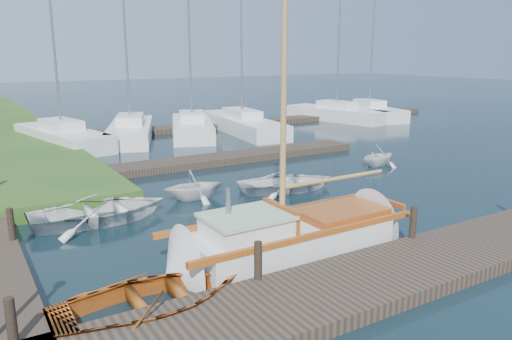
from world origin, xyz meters
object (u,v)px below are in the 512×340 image
tender_b (194,183)px  tender_d (379,154)px  dinghy (152,294)px  marina_boat_3 (242,123)px  mooring_post_0 (11,322)px  sailboat (294,238)px  tender_c (287,180)px  marina_boat_6 (369,111)px  marina_boat_1 (131,129)px  marina_boat_0 (62,135)px  marina_boat_5 (336,112)px  tender_a (99,208)px  mooring_post_1 (258,260)px  mooring_post_4 (11,224)px  marina_boat_2 (192,126)px  mooring_post_2 (413,222)px

tender_b → tender_d: bearing=-81.9°
dinghy → marina_boat_3: 22.17m
mooring_post_0 → sailboat: 6.54m
tender_c → marina_boat_6: (16.56, 13.18, 0.20)m
tender_b → marina_boat_1: 12.76m
mooring_post_0 → tender_d: mooring_post_0 is taller
tender_c → marina_boat_0: 14.13m
tender_b → marina_boat_0: marina_boat_0 is taller
marina_boat_1 → marina_boat_5: bearing=-67.4°
tender_d → dinghy: bearing=112.3°
tender_a → tender_d: 12.31m
tender_a → tender_d: size_ratio=1.97×
mooring_post_1 → marina_boat_5: marina_boat_5 is taller
mooring_post_4 → tender_b: mooring_post_4 is taller
mooring_post_0 → tender_d: (15.17, 7.35, -0.18)m
marina_boat_2 → marina_boat_5: 11.78m
dinghy → tender_b: tender_b is taller
mooring_post_0 → marina_boat_5: size_ratio=0.07×
mooring_post_0 → tender_b: bearing=47.8°
marina_boat_2 → marina_boat_3: bearing=-72.9°
mooring_post_0 → mooring_post_1: (4.50, 0.00, 0.00)m
tender_b → marina_boat_3: size_ratio=0.18×
mooring_post_2 → marina_boat_0: bearing=103.6°
marina_boat_2 → mooring_post_4: bearing=163.6°
tender_a → marina_boat_2: 15.43m
mooring_post_0 → mooring_post_1: size_ratio=1.00×
sailboat → tender_a: bearing=125.3°
tender_b → tender_c: 3.38m
tender_b → marina_boat_2: (5.37, 12.13, 0.03)m
marina_boat_1 → tender_a: bearing=-179.8°
mooring_post_4 → sailboat: bearing=-31.6°
dinghy → marina_boat_5: 28.61m
mooring_post_2 → tender_d: size_ratio=0.40×
marina_boat_2 → marina_boat_5: marina_boat_5 is taller
mooring_post_1 → tender_b: mooring_post_1 is taller
tender_b → marina_boat_0: 12.60m
tender_b → marina_boat_2: 13.26m
marina_boat_2 → mooring_post_0: bearing=170.6°
marina_boat_6 → mooring_post_2: bearing=148.7°
marina_boat_0 → marina_boat_5: (18.99, 0.51, -0.00)m
mooring_post_1 → mooring_post_2: size_ratio=1.00×
marina_boat_2 → marina_boat_0: bearing=109.4°
mooring_post_0 → marina_boat_0: size_ratio=0.07×
tender_b → marina_boat_5: 21.48m
mooring_post_2 → sailboat: (-2.61, 1.38, -0.36)m
tender_a → marina_boat_2: size_ratio=0.34×
tender_b → marina_boat_3: (8.61, 11.85, 0.02)m
tender_d → marina_boat_0: (-10.83, 11.94, 0.06)m
mooring_post_2 → mooring_post_0: bearing=180.0°
mooring_post_1 → marina_boat_6: size_ratio=0.08×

